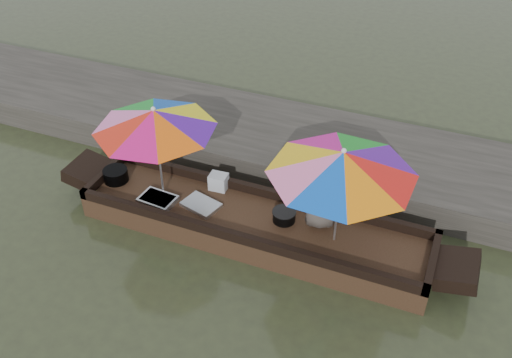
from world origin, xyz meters
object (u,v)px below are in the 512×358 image
at_px(tray_crayfish, 158,200).
at_px(umbrella_stern, 339,197).
at_px(vendor, 322,192).
at_px(supply_bag, 219,182).
at_px(boat_hull, 253,226).
at_px(charcoal_grill, 284,216).
at_px(cooking_pot, 116,175).
at_px(umbrella_bow, 159,153).
at_px(tray_scallop, 201,205).

bearing_deg(tray_crayfish, umbrella_stern, 4.60).
bearing_deg(umbrella_stern, vendor, 140.26).
bearing_deg(supply_bag, boat_hull, -29.98).
relative_size(boat_hull, tray_crayfish, 9.64).
xyz_separation_m(vendor, umbrella_stern, (0.29, -0.24, 0.19)).
height_order(charcoal_grill, umbrella_stern, umbrella_stern).
bearing_deg(boat_hull, cooking_pot, 179.67).
height_order(cooking_pot, umbrella_bow, umbrella_bow).
bearing_deg(charcoal_grill, supply_bag, 164.61).
relative_size(tray_crayfish, umbrella_stern, 0.27).
distance_m(vendor, umbrella_stern, 0.43).
distance_m(cooking_pot, supply_bag, 1.68).
xyz_separation_m(umbrella_bow, umbrella_stern, (2.76, 0.00, 0.00)).
bearing_deg(umbrella_stern, supply_bag, 167.43).
bearing_deg(tray_crayfish, boat_hull, 8.36).
relative_size(cooking_pot, charcoal_grill, 1.18).
relative_size(charcoal_grill, vendor, 0.29).
bearing_deg(vendor, cooking_pot, -12.37).
bearing_deg(charcoal_grill, cooking_pot, -177.97).
bearing_deg(tray_scallop, supply_bag, 83.48).
distance_m(umbrella_bow, umbrella_stern, 2.76).
xyz_separation_m(boat_hull, charcoal_grill, (0.44, 0.11, 0.25)).
relative_size(cooking_pot, umbrella_stern, 0.20).
bearing_deg(tray_scallop, umbrella_bow, 175.04).
bearing_deg(vendor, tray_crayfish, -5.54).
distance_m(tray_scallop, umbrella_bow, 1.01).
relative_size(charcoal_grill, umbrella_stern, 0.17).
bearing_deg(cooking_pot, supply_bag, 15.07).
height_order(tray_crayfish, supply_bag, supply_bag).
bearing_deg(umbrella_stern, tray_scallop, -178.36).
relative_size(cooking_pot, vendor, 0.34).
bearing_deg(charcoal_grill, tray_crayfish, -170.20).
bearing_deg(umbrella_bow, charcoal_grill, 3.34).
bearing_deg(vendor, supply_bag, -23.11).
relative_size(cooking_pot, tray_scallop, 0.71).
bearing_deg(umbrella_bow, boat_hull, 0.00).
relative_size(boat_hull, charcoal_grill, 15.89).
bearing_deg(umbrella_bow, umbrella_stern, 0.00).
height_order(supply_bag, umbrella_stern, umbrella_stern).
bearing_deg(boat_hull, tray_scallop, -175.94).
bearing_deg(umbrella_stern, boat_hull, 180.00).
relative_size(boat_hull, umbrella_stern, 2.65).
height_order(boat_hull, cooking_pot, cooking_pot).
bearing_deg(vendor, umbrella_stern, 123.94).
xyz_separation_m(cooking_pot, tray_scallop, (1.56, -0.07, -0.07)).
xyz_separation_m(tray_crayfish, charcoal_grill, (1.94, 0.33, 0.03)).
xyz_separation_m(cooking_pot, tray_crayfish, (0.90, -0.23, -0.06)).
bearing_deg(cooking_pot, umbrella_stern, -0.22).
distance_m(cooking_pot, vendor, 3.39).
bearing_deg(tray_scallop, umbrella_stern, 1.64).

